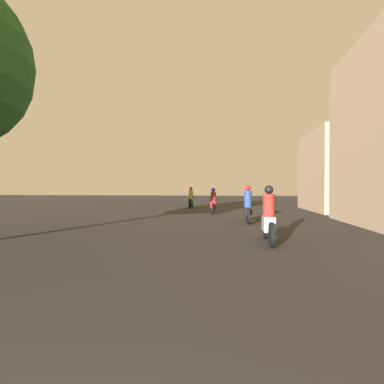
{
  "coord_description": "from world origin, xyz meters",
  "views": [
    {
      "loc": [
        0.86,
        0.03,
        1.48
      ],
      "look_at": [
        -1.57,
        17.87,
        1.25
      ],
      "focal_mm": 28.0,
      "sensor_mm": 36.0,
      "label": 1
    }
  ],
  "objects_px": {
    "motorcycle_green": "(191,199)",
    "motorcycle_silver": "(269,219)",
    "motorcycle_red": "(213,203)",
    "motorcycle_black": "(248,208)",
    "building_right_far": "(351,172)"
  },
  "relations": [
    {
      "from": "motorcycle_black",
      "to": "motorcycle_green",
      "type": "distance_m",
      "value": 9.8
    },
    {
      "from": "motorcycle_red",
      "to": "building_right_far",
      "type": "relative_size",
      "value": 0.29
    },
    {
      "from": "motorcycle_red",
      "to": "motorcycle_green",
      "type": "relative_size",
      "value": 1.04
    },
    {
      "from": "motorcycle_green",
      "to": "building_right_far",
      "type": "relative_size",
      "value": 0.28
    },
    {
      "from": "motorcycle_silver",
      "to": "motorcycle_red",
      "type": "height_order",
      "value": "motorcycle_silver"
    },
    {
      "from": "building_right_far",
      "to": "motorcycle_green",
      "type": "bearing_deg",
      "value": 172.03
    },
    {
      "from": "motorcycle_red",
      "to": "motorcycle_green",
      "type": "height_order",
      "value": "motorcycle_green"
    },
    {
      "from": "motorcycle_black",
      "to": "motorcycle_green",
      "type": "bearing_deg",
      "value": 109.25
    },
    {
      "from": "motorcycle_silver",
      "to": "building_right_far",
      "type": "bearing_deg",
      "value": 62.75
    },
    {
      "from": "motorcycle_silver",
      "to": "building_right_far",
      "type": "relative_size",
      "value": 0.29
    },
    {
      "from": "motorcycle_silver",
      "to": "motorcycle_red",
      "type": "distance_m",
      "value": 9.66
    },
    {
      "from": "motorcycle_green",
      "to": "motorcycle_silver",
      "type": "bearing_deg",
      "value": -78.8
    },
    {
      "from": "motorcycle_silver",
      "to": "motorcycle_green",
      "type": "height_order",
      "value": "motorcycle_green"
    },
    {
      "from": "motorcycle_silver",
      "to": "building_right_far",
      "type": "distance_m",
      "value": 14.22
    },
    {
      "from": "motorcycle_silver",
      "to": "motorcycle_green",
      "type": "xyz_separation_m",
      "value": [
        -4.07,
        13.91,
        0.0
      ]
    }
  ]
}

